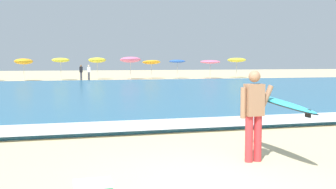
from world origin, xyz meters
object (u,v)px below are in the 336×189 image
Objects in this scene: beach_umbrella_1 at (24,61)px; beach_umbrella_8 at (237,60)px; surfer_with_board at (265,107)px; beach_umbrella_7 at (210,62)px; beachgoer_near_row_mid at (81,72)px; beachgoer_near_row_left at (89,72)px; beach_umbrella_3 at (97,60)px; beach_umbrella_6 at (177,61)px; beach_umbrella_2 at (61,60)px; beach_umbrella_5 at (151,62)px; beach_umbrella_4 at (130,60)px.

beach_umbrella_1 is 0.95× the size of beach_umbrella_8.
beach_umbrella_7 is at bearing 70.38° from surfer_with_board.
beach_umbrella_7 is at bearing 5.66° from beachgoer_near_row_mid.
surfer_with_board is at bearing -114.24° from beach_umbrella_8.
beach_umbrella_8 is 1.49× the size of beachgoer_near_row_left.
beach_umbrella_3 reaches higher than beach_umbrella_1.
beach_umbrella_6 is (8.89, 0.00, -0.13)m from beach_umbrella_3.
beach_umbrella_1 reaches higher than beachgoer_near_row_mid.
beach_umbrella_2 reaches higher than beach_umbrella_5.
beach_umbrella_1 is at bearing 171.25° from beachgoer_near_row_left.
beach_umbrella_8 is (16.32, 0.38, 0.03)m from beach_umbrella_3.
beach_umbrella_6 is 1.34× the size of beachgoer_near_row_mid.
beach_umbrella_8 is (23.58, 1.69, 0.17)m from beach_umbrella_1.
beach_umbrella_3 reaches higher than beach_umbrella_2.
beach_umbrella_7 reaches higher than beachgoer_near_row_mid.
beach_umbrella_6 is at bearing 12.87° from beachgoer_near_row_left.
beachgoer_near_row_mid is (-14.29, -1.42, -1.03)m from beach_umbrella_7.
beach_umbrella_5 reaches higher than surfer_with_board.
beach_umbrella_7 is (6.41, -1.62, 0.04)m from beach_umbrella_5.
beachgoer_near_row_left is at bearing -174.12° from beach_umbrella_7.
beach_umbrella_8 reaches higher than beach_umbrella_7.
beach_umbrella_4 is 1.18× the size of beach_umbrella_6.
beach_umbrella_4 is at bearing -174.94° from beach_umbrella_8.
surfer_with_board is at bearing -109.62° from beach_umbrella_7.
beach_umbrella_7 reaches higher than beachgoer_near_row_left.
beach_umbrella_3 is at bearing 167.63° from beach_umbrella_4.
beach_umbrella_2 is 16.24m from beach_umbrella_7.
beach_umbrella_4 is 5.50m from beach_umbrella_6.
beachgoer_near_row_mid is (-5.24, -1.53, -1.26)m from beach_umbrella_4.
beach_umbrella_2 is 1.01× the size of beach_umbrella_7.
beach_umbrella_6 is at bearing -177.07° from beach_umbrella_8.
beachgoer_near_row_mid is at bearing -167.90° from beach_umbrella_6.
beach_umbrella_2 is 12.69m from beach_umbrella_6.
beach_umbrella_3 reaches higher than beach_umbrella_7.
beachgoer_near_row_left is (-1.03, -2.26, -1.21)m from beach_umbrella_3.
beach_umbrella_2 is 1.45× the size of beachgoer_near_row_mid.
surfer_with_board is 35.10m from beach_umbrella_1.
beach_umbrella_7 is at bearing -13.63° from beach_umbrella_6.
beach_umbrella_7 reaches higher than surfer_with_board.
beachgoer_near_row_mid is at bearing -29.84° from beach_umbrella_2.
beach_umbrella_7 is 0.96× the size of beach_umbrella_8.
beach_umbrella_4 is (3.33, 34.86, 1.08)m from surfer_with_board.
beach_umbrella_1 is (-7.37, 34.31, 0.89)m from surfer_with_board.
beach_umbrella_7 is at bearing -161.84° from beach_umbrella_8.
beach_umbrella_5 is at bearing 29.58° from beach_umbrella_4.
beach_umbrella_3 is 2.77m from beachgoer_near_row_left.
beach_umbrella_8 is (16.21, 36.00, 1.06)m from surfer_with_board.
beach_umbrella_2 is at bearing -162.61° from beach_umbrella_3.
beach_umbrella_2 is 1.08× the size of beach_umbrella_6.
beach_umbrella_6 is 1.34× the size of beachgoer_near_row_left.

